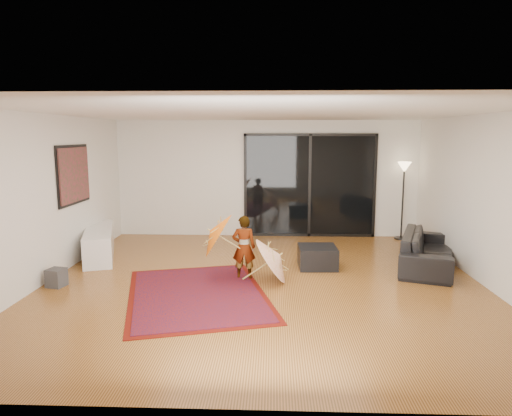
# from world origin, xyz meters

# --- Properties ---
(floor) EXTENTS (7.00, 7.00, 0.00)m
(floor) POSITION_xyz_m (0.00, 0.00, 0.00)
(floor) COLOR #A5662D
(floor) RESTS_ON ground
(ceiling) EXTENTS (7.00, 7.00, 0.00)m
(ceiling) POSITION_xyz_m (0.00, 0.00, 2.70)
(ceiling) COLOR white
(ceiling) RESTS_ON wall_back
(wall_back) EXTENTS (7.00, 0.00, 7.00)m
(wall_back) POSITION_xyz_m (0.00, 3.50, 1.35)
(wall_back) COLOR silver
(wall_back) RESTS_ON floor
(wall_front) EXTENTS (7.00, 0.00, 7.00)m
(wall_front) POSITION_xyz_m (0.00, -3.50, 1.35)
(wall_front) COLOR silver
(wall_front) RESTS_ON floor
(wall_left) EXTENTS (0.00, 7.00, 7.00)m
(wall_left) POSITION_xyz_m (-3.50, 0.00, 1.35)
(wall_left) COLOR silver
(wall_left) RESTS_ON floor
(wall_right) EXTENTS (0.00, 7.00, 7.00)m
(wall_right) POSITION_xyz_m (3.50, 0.00, 1.35)
(wall_right) COLOR silver
(wall_right) RESTS_ON floor
(sliding_door) EXTENTS (3.06, 0.07, 2.40)m
(sliding_door) POSITION_xyz_m (1.00, 3.47, 1.20)
(sliding_door) COLOR black
(sliding_door) RESTS_ON wall_back
(painting) EXTENTS (0.04, 1.28, 1.08)m
(painting) POSITION_xyz_m (-3.46, 1.00, 1.65)
(painting) COLOR black
(painting) RESTS_ON wall_left
(media_console) EXTENTS (1.11, 2.05, 0.55)m
(media_console) POSITION_xyz_m (-3.25, 1.47, 0.28)
(media_console) COLOR white
(media_console) RESTS_ON floor
(speaker) EXTENTS (0.30, 0.30, 0.29)m
(speaker) POSITION_xyz_m (-3.25, -0.35, 0.14)
(speaker) COLOR #424244
(speaker) RESTS_ON floor
(persian_rug) EXTENTS (2.64, 3.19, 0.02)m
(persian_rug) POSITION_xyz_m (-0.97, -0.63, 0.01)
(persian_rug) COLOR #500D06
(persian_rug) RESTS_ON floor
(sofa) EXTENTS (1.53, 2.32, 0.63)m
(sofa) POSITION_xyz_m (2.95, 0.98, 0.32)
(sofa) COLOR black
(sofa) RESTS_ON floor
(ottoman) EXTENTS (0.69, 0.69, 0.38)m
(ottoman) POSITION_xyz_m (0.96, 0.88, 0.19)
(ottoman) COLOR black
(ottoman) RESTS_ON floor
(floor_lamp) EXTENTS (0.30, 0.30, 1.77)m
(floor_lamp) POSITION_xyz_m (3.10, 3.25, 1.40)
(floor_lamp) COLOR black
(floor_lamp) RESTS_ON floor
(child) EXTENTS (0.39, 0.26, 1.06)m
(child) POSITION_xyz_m (-0.32, 0.19, 0.53)
(child) COLOR #999999
(child) RESTS_ON floor
(parasol_orange) EXTENTS (0.57, 0.81, 0.87)m
(parasol_orange) POSITION_xyz_m (-0.87, 0.14, 0.73)
(parasol_orange) COLOR orange
(parasol_orange) RESTS_ON child
(parasol_white) EXTENTS (0.63, 0.83, 0.93)m
(parasol_white) POSITION_xyz_m (0.28, 0.04, 0.50)
(parasol_white) COLOR white
(parasol_white) RESTS_ON floor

